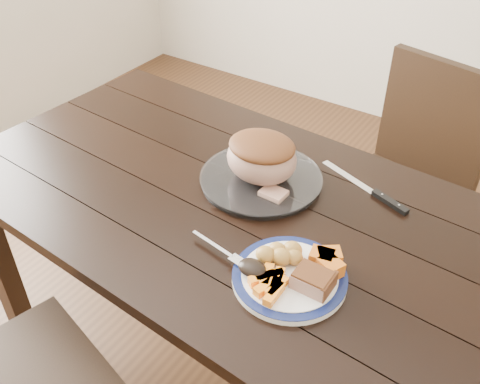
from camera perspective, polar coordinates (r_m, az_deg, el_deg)
The scene contains 15 objects.
ground at distance 2.08m, azimuth -1.59°, elevation -16.73°, with size 4.00×4.00×0.00m, color #472B16.
dining_table at distance 1.59m, azimuth -1.99°, elevation -2.75°, with size 1.65×0.99×0.75m.
chair_far at distance 2.11m, azimuth 17.59°, elevation 2.02°, with size 0.50×0.51×0.93m.
dinner_plate at distance 1.28m, azimuth 5.29°, elevation -9.10°, with size 0.27×0.27×0.02m, color white.
plate_rim at distance 1.27m, azimuth 5.32°, elevation -8.84°, with size 0.27×0.27×0.02m, color #0E1848.
serving_platter at distance 1.57m, azimuth 2.25°, elevation 1.28°, with size 0.35×0.35×0.02m, color white.
pork_slice at distance 1.24m, azimuth 7.72°, elevation -9.34°, with size 0.08×0.07×0.04m, color #A77766.
roasted_potatoes at distance 1.29m, azimuth 4.47°, elevation -6.57°, with size 0.11×0.09×0.04m.
carrot_batons at distance 1.24m, azimuth 3.28°, elevation -9.62°, with size 0.09×0.11×0.02m.
pumpkin_wedges at distance 1.29m, azimuth 9.26°, elevation -7.26°, with size 0.10×0.09×0.04m.
dark_mushroom at distance 1.26m, azimuth 1.32°, elevation -8.10°, with size 0.07×0.05×0.03m, color black.
fork at distance 1.32m, azimuth -1.89°, elevation -6.30°, with size 0.18×0.04×0.00m.
roast_joint at distance 1.53m, azimuth 2.32°, elevation 3.59°, with size 0.21×0.18×0.14m, color #A77866.
cut_slice at distance 1.49m, azimuth 3.59°, elevation -0.18°, with size 0.07×0.06×0.02m, color tan.
carving_knife at distance 1.57m, azimuth 14.61°, elevation -0.35°, with size 0.31×0.13×0.01m.
Camera 1 is at (0.72, -0.98, 1.68)m, focal length 40.00 mm.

